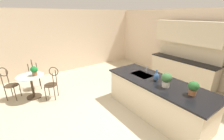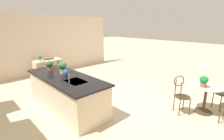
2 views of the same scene
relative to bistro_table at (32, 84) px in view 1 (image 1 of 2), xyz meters
name	(u,v)px [view 1 (image 1 of 2)]	position (x,y,z in m)	size (l,w,h in m)	color
ground_plane	(123,118)	(2.46, 1.66, -0.45)	(40.00, 40.00, 0.00)	beige
wall_back	(203,48)	(2.46, 5.32, 0.90)	(9.00, 0.12, 2.70)	beige
wall_left_window	(62,42)	(-1.80, 1.66, 0.90)	(0.12, 7.80, 2.70)	beige
kitchen_island	(156,97)	(2.76, 2.51, 0.02)	(2.80, 1.06, 0.92)	beige
back_counter_run	(182,70)	(2.06, 4.87, 0.05)	(2.44, 0.64, 1.52)	beige
upper_cabinet_run	(188,32)	(2.06, 4.84, 1.45)	(2.40, 0.36, 0.76)	beige
bistro_table	(32,84)	(0.00, 0.00, 0.00)	(0.80, 0.80, 0.74)	#3D2D1E
chair_near_window	(34,73)	(-0.65, 0.18, 0.13)	(0.50, 0.41, 1.04)	#3D2D1E
chair_by_island	(52,82)	(0.43, 0.51, 0.13)	(0.53, 0.53, 1.04)	#3D2D1E
chair_toward_desk	(9,82)	(-0.29, -0.57, 0.13)	(0.53, 0.53, 1.04)	#3D2D1E
sink_faucet	(147,69)	(2.21, 2.69, 0.58)	(0.02, 0.02, 0.22)	#B2B5BA
potted_plant_on_table	(34,70)	(0.06, 0.13, 0.46)	(0.20, 0.20, 0.29)	#9E603D
potted_plant_counter_near	(166,79)	(3.06, 2.41, 0.67)	(0.24, 0.24, 0.34)	beige
potted_plant_counter_far	(193,87)	(3.61, 2.54, 0.65)	(0.21, 0.21, 0.30)	#9E603D
vase_on_counter	(156,77)	(2.71, 2.49, 0.58)	(0.13, 0.13, 0.29)	#386099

